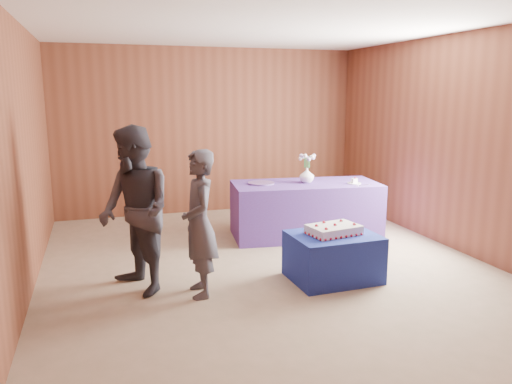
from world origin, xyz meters
name	(u,v)px	position (x,y,z in m)	size (l,w,h in m)	color
ground	(269,268)	(0.00, 0.00, 0.00)	(6.00, 6.00, 0.00)	gray
room_shell	(270,109)	(0.00, 0.00, 1.80)	(5.04, 6.04, 2.72)	brown
cake_table	(333,257)	(0.54, -0.53, 0.25)	(0.90, 0.70, 0.50)	navy
serving_table	(305,209)	(0.92, 1.11, 0.38)	(2.00, 0.90, 0.75)	#523696
sheet_cake	(334,230)	(0.55, -0.51, 0.55)	(0.61, 0.46, 0.13)	white
vase	(307,175)	(0.94, 1.13, 0.85)	(0.20, 0.20, 0.21)	white
flower_spray	(307,157)	(0.94, 1.13, 1.11)	(0.23, 0.23, 0.18)	#235929
platter	(261,183)	(0.31, 1.24, 0.76)	(0.36, 0.36, 0.02)	#64468D
plate	(354,183)	(1.53, 0.86, 0.76)	(0.19, 0.19, 0.01)	silver
cake_slice	(354,180)	(1.53, 0.86, 0.80)	(0.08, 0.07, 0.09)	white
knife	(363,185)	(1.60, 0.72, 0.75)	(0.26, 0.02, 0.00)	#B1B1B5
guest_left	(199,224)	(-0.89, -0.49, 0.72)	(0.53, 0.35, 1.45)	#3C3B45
guest_right	(135,211)	(-1.48, -0.24, 0.84)	(0.81, 0.63, 1.68)	#302F38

